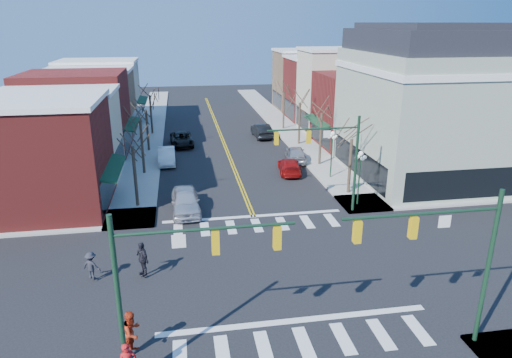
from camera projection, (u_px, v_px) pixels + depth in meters
name	position (u px, v px, depth m)	size (l,w,h in m)	color
ground	(275.00, 271.00, 25.82)	(160.00, 160.00, 0.00)	black
sidewalk_left	(141.00, 170.00, 43.07)	(3.50, 70.00, 0.15)	#9E9B93
sidewalk_right	(320.00, 161.00, 45.81)	(3.50, 70.00, 0.15)	#9E9B93
bldg_left_brick_a	(34.00, 158.00, 33.05)	(10.00, 8.50, 8.00)	maroon
bldg_left_stucco_a	(59.00, 136.00, 40.35)	(10.00, 7.00, 7.50)	beige
bldg_left_brick_b	(77.00, 114.00, 47.64)	(10.00, 9.00, 8.50)	maroon
bldg_left_tan	(91.00, 104.00, 55.45)	(10.00, 7.50, 7.80)	#967353
bldg_left_stucco_b	(100.00, 93.00, 62.60)	(10.00, 8.00, 8.20)	beige
bldg_right_brick_a	(364.00, 110.00, 50.94)	(10.00, 8.50, 8.00)	maroon
bldg_right_stucco	(341.00, 91.00, 57.83)	(10.00, 7.00, 10.00)	beige
bldg_right_brick_b	(323.00, 89.00, 65.07)	(10.00, 8.00, 8.50)	maroon
bldg_right_tan	(308.00, 81.00, 72.44)	(10.00, 8.00, 9.00)	#967353
victorian_corner	(427.00, 103.00, 39.74)	(12.25, 14.25, 13.30)	#97A28C
traffic_mast_near_left	(169.00, 274.00, 16.52)	(6.60, 0.28, 7.20)	#14331E
traffic_mast_near_right	(450.00, 250.00, 18.25)	(6.60, 0.28, 7.20)	#14331E
traffic_mast_far_right	(332.00, 152.00, 32.05)	(6.60, 0.28, 7.20)	#14331E
lamppost_corner	(360.00, 169.00, 34.06)	(0.36, 0.36, 4.33)	#14331E
lamppost_midblock	(332.00, 147.00, 40.12)	(0.36, 0.36, 4.33)	#14331E
tree_left_a	(135.00, 177.00, 33.99)	(0.24, 0.24, 4.76)	#382B21
tree_left_b	(142.00, 148.00, 41.40)	(0.24, 0.24, 5.04)	#382B21
tree_left_c	(148.00, 131.00, 48.93)	(0.24, 0.24, 4.55)	#382B21
tree_left_d	(151.00, 115.00, 56.33)	(0.24, 0.24, 4.90)	#382B21
tree_right_a	(350.00, 167.00, 36.63)	(0.24, 0.24, 4.62)	#382B21
tree_right_b	(320.00, 140.00, 44.00)	(0.24, 0.24, 5.18)	#382B21
tree_right_c	(299.00, 124.00, 51.51)	(0.24, 0.24, 4.83)	#382B21
tree_right_d	(284.00, 111.00, 58.94)	(0.24, 0.24, 4.97)	#382B21
car_left_near	(185.00, 201.00, 33.57)	(2.04, 5.06, 1.72)	silver
car_left_mid	(167.00, 156.00, 45.14)	(1.65, 4.73, 1.56)	white
car_left_far	(182.00, 139.00, 51.71)	(2.45, 5.31, 1.47)	black
car_right_near	(289.00, 166.00, 42.34)	(1.91, 4.70, 1.36)	#9B0E0E
car_right_mid	(295.00, 154.00, 45.86)	(1.88, 4.67, 1.59)	#AAA9AE
car_right_far	(261.00, 131.00, 55.36)	(1.77, 5.07, 1.67)	black
pedestrian_red_b	(132.00, 332.00, 18.96)	(0.96, 0.75, 1.98)	#B72E13
pedestrian_dark_a	(142.00, 259.00, 24.86)	(1.16, 0.48, 1.97)	black
pedestrian_dark_b	(91.00, 266.00, 24.55)	(1.02, 0.58, 1.57)	#212229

